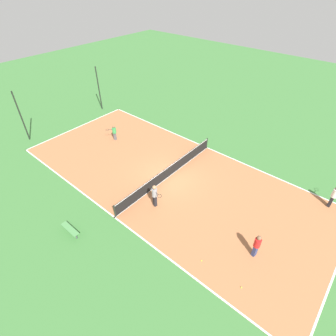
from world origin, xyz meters
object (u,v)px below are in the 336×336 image
object	(u,v)px
player_baseline_gray	(155,194)
player_far_white	(334,195)
bench	(70,229)
tennis_ball_far_baseline	(132,198)
tennis_net	(168,172)
tennis_ball_midcourt	(202,261)
player_coach_red	(257,245)
player_far_green	(114,132)
fence_post_back_right	(99,89)
fence_post_back_left	(21,117)
tennis_ball_left_sideline	(241,287)

from	to	relation	value
player_baseline_gray	player_far_white	distance (m)	11.81
bench	tennis_ball_far_baseline	size ratio (longest dim) A/B	21.30
tennis_net	tennis_ball_midcourt	size ratio (longest dim) A/B	156.22
player_baseline_gray	tennis_net	bearing A→B (deg)	129.15
tennis_net	player_coach_red	bearing A→B (deg)	-104.21
player_far_green	player_far_white	bearing A→B (deg)	140.24
tennis_ball_midcourt	fence_post_back_right	xyz separation A→B (m)	(8.56, 19.58, 2.29)
tennis_net	tennis_ball_midcourt	world-z (taller)	tennis_net
player_far_white	player_far_green	bearing A→B (deg)	105.59
bench	player_far_white	xyz separation A→B (m)	(12.69, -11.33, 0.66)
player_baseline_gray	tennis_ball_midcourt	distance (m)	5.15
player_far_white	fence_post_back_right	size ratio (longest dim) A/B	0.38
player_coach_red	player_far_green	bearing A→B (deg)	90.16
player_far_green	player_baseline_gray	bearing A→B (deg)	104.05
bench	tennis_ball_far_baseline	xyz separation A→B (m)	(4.48, -0.62, -0.33)
player_baseline_gray	fence_post_back_left	distance (m)	14.86
tennis_ball_far_baseline	bench	bearing A→B (deg)	172.11
player_far_green	fence_post_back_right	bearing A→B (deg)	-80.52
player_coach_red	fence_post_back_right	size ratio (longest dim) A/B	0.36
player_far_white	player_coach_red	world-z (taller)	player_far_white
player_coach_red	player_baseline_gray	bearing A→B (deg)	107.75
player_coach_red	tennis_ball_midcourt	size ratio (longest dim) A/B	24.50
player_coach_red	tennis_ball_midcourt	distance (m)	3.15
player_far_white	player_coach_red	size ratio (longest dim) A/B	1.06
player_coach_red	fence_post_back_left	distance (m)	21.75
tennis_net	bench	world-z (taller)	tennis_net
tennis_ball_far_baseline	fence_post_back_right	distance (m)	15.31
player_coach_red	player_far_green	world-z (taller)	player_coach_red
player_baseline_gray	player_far_green	bearing A→B (deg)	171.14
bench	tennis_ball_midcourt	bearing A→B (deg)	-153.25
tennis_net	player_far_white	xyz separation A→B (m)	(4.78, -10.30, 0.50)
player_baseline_gray	tennis_ball_midcourt	world-z (taller)	player_baseline_gray
player_far_green	tennis_ball_left_sideline	size ratio (longest dim) A/B	21.09
player_coach_red	tennis_ball_far_baseline	bearing A→B (deg)	110.18
player_coach_red	player_far_green	distance (m)	15.71
tennis_ball_midcourt	fence_post_back_right	size ratio (longest dim) A/B	0.01
player_baseline_gray	tennis_ball_left_sideline	bearing A→B (deg)	4.22
player_far_green	tennis_ball_left_sideline	world-z (taller)	player_far_green
player_baseline_gray	player_far_white	xyz separation A→B (m)	(7.64, -9.01, -0.01)
tennis_ball_midcourt	tennis_ball_left_sideline	world-z (taller)	same
bench	fence_post_back_left	distance (m)	13.09
tennis_net	tennis_ball_far_baseline	world-z (taller)	tennis_net
player_far_green	tennis_ball_far_baseline	world-z (taller)	player_far_green
tennis_ball_left_sideline	fence_post_back_left	distance (m)	22.12
player_far_green	tennis_ball_left_sideline	xyz separation A→B (m)	(-5.16, -15.82, -0.77)
player_baseline_gray	player_coach_red	size ratio (longest dim) A/B	1.07
tennis_ball_left_sideline	fence_post_back_right	bearing A→B (deg)	68.89
fence_post_back_left	player_far_green	bearing A→B (deg)	-49.99
player_far_white	tennis_ball_far_baseline	size ratio (longest dim) A/B	25.91
player_far_green	fence_post_back_right	xyz separation A→B (m)	(3.34, 6.17, 1.51)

